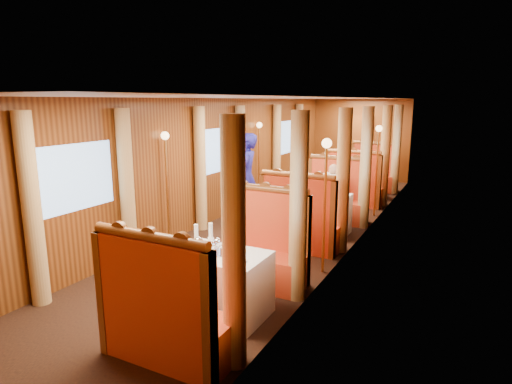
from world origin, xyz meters
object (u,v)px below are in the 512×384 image
Objects in this scene: table_far at (364,183)px; teapot_right at (212,250)px; banquette_near_fwd at (165,319)px; banquette_far_fwd at (354,188)px; banquette_far_aft at (372,175)px; teapot_back at (218,246)px; banquette_mid_aft at (336,200)px; banquette_mid_fwd at (300,225)px; passenger at (332,188)px; table_near at (221,284)px; rose_vase_mid at (321,185)px; teapot_left at (199,248)px; tea_tray at (211,252)px; rose_vase_far at (366,161)px; banquette_near_aft at (260,253)px; steward at (247,177)px; table_mid at (320,214)px; fruit_plate at (238,259)px.

table_far is 7.09× the size of teapot_right.
banquette_near_fwd is 1.00× the size of banquette_far_fwd.
teapot_back is (-0.06, -7.98, 0.39)m from banquette_far_aft.
banquette_mid_aft is 3.50m from banquette_far_aft.
banquette_mid_fwd is 1.76× the size of passenger.
rose_vase_mid is at bearing 89.87° from table_near.
banquette_far_aft is 8.16m from teapot_left.
banquette_mid_aft is 4.57m from tea_tray.
tea_tray is 0.45× the size of passenger.
banquette_near_aft is at bearing -90.13° from rose_vase_far.
rose_vase_far reaches higher than table_far.
steward reaches higher than banquette_near_fwd.
passenger is (-0.00, 4.25, 0.37)m from table_near.
teapot_left is at bearing -93.30° from table_mid.
rose_vase_far is at bearing 89.87° from banquette_near_aft.
banquette_far_fwd is at bearing -90.77° from rose_vase_far.
fruit_plate is at bearing -87.21° from banquette_far_fwd.
steward is at bearing 100.88° from teapot_right.
rose_vase_far is (0.01, 3.53, 0.55)m from table_mid.
table_near is at bearing 20.89° from tea_tray.
rose_vase_mid is (0.01, -1.04, 0.50)m from banquette_mid_aft.
passenger is at bearing 90.00° from table_near.
banquette_mid_fwd and banquette_far_fwd have the same top height.
banquette_near_aft is at bearing 93.96° from teapot_left.
table_far is 7.15m from teapot_left.
banquette_mid_fwd is 2.55m from tea_tray.
steward reaches higher than rose_vase_mid.
teapot_back reaches higher than table_far.
banquette_far_fwd is at bearing 89.04° from tea_tray.
tea_tray is (-0.10, -3.54, 0.38)m from table_mid.
banquette_near_fwd is 9.05× the size of teapot_right.
banquette_near_fwd is 1.04m from tea_tray.
banquette_mid_fwd is 7.21× the size of teapot_left.
tea_tray is 4.03m from steward.
passenger is at bearing -90.29° from rose_vase_far.
banquette_far_fwd is 3.72× the size of rose_vase_far.
banquette_mid_aft is 3.72× the size of rose_vase_far.
teapot_right is (-0.06, -4.60, 0.39)m from banquette_mid_aft.
teapot_right reaches higher than table_near.
banquette_far_fwd is at bearing 90.00° from banquette_mid_fwd.
table_far is 1.02m from banquette_far_fwd.
banquette_far_fwd is at bearing 92.79° from fruit_plate.
teapot_right is (-0.06, -2.57, 0.39)m from banquette_mid_fwd.
teapot_right is at bearing -90.79° from passenger.
banquette_far_fwd is 0.74× the size of steward.
banquette_near_fwd is at bearing -108.40° from fruit_plate.
banquette_mid_aft is at bearing -90.00° from banquette_far_aft.
teapot_right is at bearing -90.60° from rose_vase_far.
steward is (-1.65, 0.18, 0.53)m from table_mid.
banquette_mid_fwd is at bearing -90.00° from passenger.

